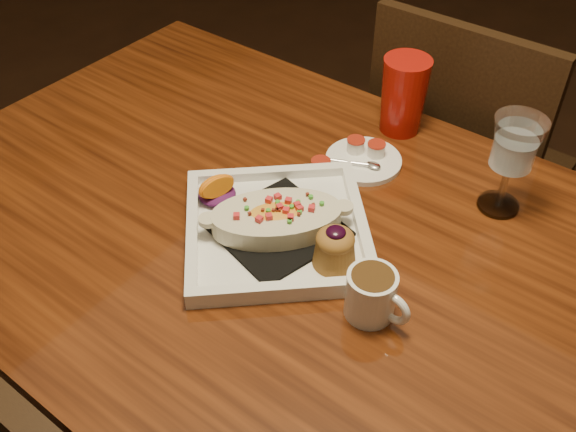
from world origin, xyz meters
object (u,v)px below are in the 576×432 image
Objects in this scene: table at (312,284)px; coffee_mug at (372,294)px; saucer at (363,158)px; red_tumbler at (403,96)px; goblet at (514,149)px; plate at (281,226)px; chair_far at (460,170)px.

table is 0.21m from coffee_mug.
table is 0.26m from saucer.
table is at bearing -81.62° from red_tumbler.
table is 0.40m from goblet.
goblet reaches higher than plate.
table is at bearing 90.00° from chair_far.
coffee_mug is at bearing -23.32° from table.
table is 3.63× the size of plate.
coffee_mug reaches higher than saucer.
plate reaches higher than table.
plate is 0.21m from coffee_mug.
coffee_mug is at bearing -55.88° from saucer.
chair_far is at bearing 119.08° from goblet.
goblet is (0.20, -0.36, 0.37)m from chair_far.
chair_far is at bearing 77.97° from red_tumbler.
saucer is at bearing -89.73° from red_tumbler.
goblet is (0.25, 0.29, 0.10)m from plate.
plate is at bearing -89.52° from red_tumbler.
saucer is at bearing 128.14° from coffee_mug.
goblet is (0.05, 0.33, 0.08)m from coffee_mug.
goblet is at bearing -21.91° from red_tumbler.
coffee_mug is 0.67× the size of red_tumbler.
coffee_mug is 0.58× the size of goblet.
saucer is at bearing 82.18° from chair_far.
plate is 2.91× the size of saucer.
table is 14.54× the size of coffee_mug.
chair_far is 9.01× the size of coffee_mug.
goblet is 0.28m from saucer.
goblet is at bearing 6.07° from plate.
coffee_mug is 0.48m from red_tumbler.
saucer is (-0.20, 0.30, -0.03)m from coffee_mug.
chair_far reaches higher than saucer.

